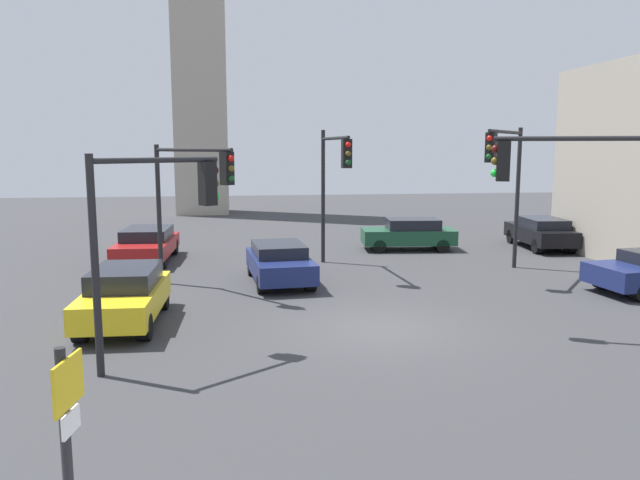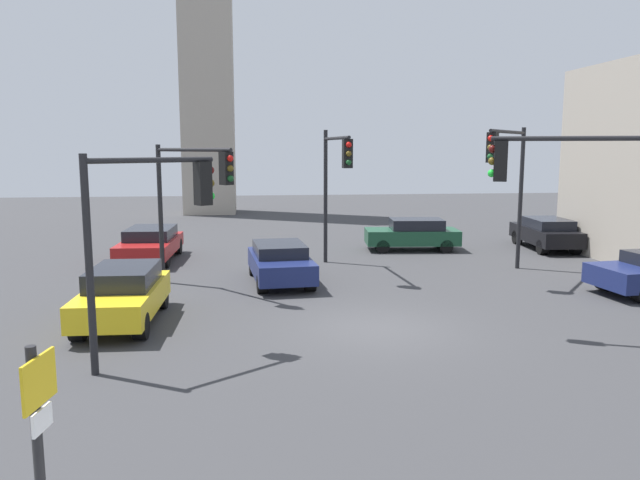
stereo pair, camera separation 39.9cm
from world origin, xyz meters
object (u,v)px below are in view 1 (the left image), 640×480
object	(u,v)px
traffic_light_4	(506,169)
car_0	(147,243)
traffic_light_0	(586,188)
traffic_light_1	(191,185)
direction_sign	(69,461)
car_4	(409,234)
car_1	(541,232)
car_2	(279,262)
traffic_light_2	(158,213)
traffic_light_3	(334,171)
car_5	(125,295)

from	to	relation	value
traffic_light_4	car_0	bearing A→B (deg)	-69.77
traffic_light_0	traffic_light_1	distance (m)	11.68
direction_sign	traffic_light_4	bearing A→B (deg)	63.28
traffic_light_4	car_4	size ratio (longest dim) A/B	1.25
car_1	car_2	distance (m)	13.99
traffic_light_2	car_2	world-z (taller)	traffic_light_2
traffic_light_0	traffic_light_2	bearing A→B (deg)	22.81
traffic_light_2	car_0	size ratio (longest dim) A/B	0.96
car_2	car_4	distance (m)	8.94
traffic_light_4	car_4	world-z (taller)	traffic_light_4
direction_sign	traffic_light_3	world-z (taller)	traffic_light_3
traffic_light_1	car_1	bearing A→B (deg)	73.66
traffic_light_3	traffic_light_4	xyz separation A→B (m)	(6.06, -1.72, 0.12)
direction_sign	traffic_light_2	xyz separation A→B (m)	(-0.09, 7.87, 1.53)
traffic_light_1	car_2	size ratio (longest dim) A/B	1.08
traffic_light_2	car_4	bearing A→B (deg)	19.73
traffic_light_3	car_5	size ratio (longest dim) A/B	1.23
traffic_light_3	car_0	size ratio (longest dim) A/B	1.13
car_0	traffic_light_4	bearing A→B (deg)	72.95
direction_sign	car_2	distance (m)	15.81
car_4	traffic_light_1	bearing A→B (deg)	42.86
traffic_light_1	car_1	world-z (taller)	traffic_light_1
car_1	car_2	bearing A→B (deg)	118.37
car_1	traffic_light_1	bearing A→B (deg)	117.49
traffic_light_0	car_4	size ratio (longest dim) A/B	1.20
traffic_light_2	car_1	distance (m)	20.92
traffic_light_0	car_1	world-z (taller)	traffic_light_0
direction_sign	car_2	size ratio (longest dim) A/B	0.62
traffic_light_0	traffic_light_4	bearing A→B (deg)	-79.05
direction_sign	traffic_light_1	distance (m)	14.56
car_0	car_1	bearing A→B (deg)	95.39
direction_sign	traffic_light_1	xyz separation A→B (m)	(0.17, 14.45, 1.73)
traffic_light_3	car_4	size ratio (longest dim) A/B	1.24
car_0	car_5	xyz separation A→B (m)	(0.73, -9.40, 0.05)
traffic_light_0	car_1	bearing A→B (deg)	-93.10
traffic_light_3	car_2	distance (m)	4.21
direction_sign	car_5	distance (m)	11.08
traffic_light_0	car_0	bearing A→B (deg)	-24.00
car_0	car_4	bearing A→B (deg)	98.88
traffic_light_1	car_2	world-z (taller)	traffic_light_1
traffic_light_2	traffic_light_4	size ratio (longest dim) A/B	0.84
traffic_light_0	car_2	size ratio (longest dim) A/B	1.18
car_0	direction_sign	bearing A→B (deg)	8.59
car_4	car_5	world-z (taller)	car_5
traffic_light_0	car_2	world-z (taller)	traffic_light_0
direction_sign	traffic_light_2	distance (m)	8.02
direction_sign	traffic_light_2	bearing A→B (deg)	100.02
traffic_light_4	car_0	xyz separation A→B (m)	(-13.48, 4.79, -3.21)
car_0	traffic_light_3	bearing A→B (deg)	70.01
traffic_light_0	car_2	distance (m)	10.51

